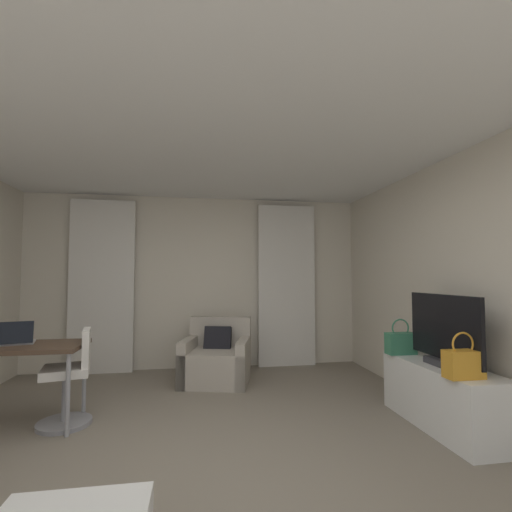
% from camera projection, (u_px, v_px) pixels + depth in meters
% --- Properties ---
extents(ground_plane, '(12.00, 12.00, 0.00)m').
position_uv_depth(ground_plane, '(199.00, 472.00, 2.59)').
color(ground_plane, gray).
extents(wall_window, '(5.12, 0.06, 2.60)m').
position_uv_depth(wall_window, '(198.00, 282.00, 5.65)').
color(wall_window, beige).
rests_on(wall_window, ground).
extents(wall_right, '(0.06, 6.12, 2.60)m').
position_uv_depth(wall_right, '(505.00, 287.00, 3.07)').
color(wall_right, beige).
rests_on(wall_right, ground).
extents(ceiling, '(5.12, 6.12, 0.06)m').
position_uv_depth(ceiling, '(202.00, 110.00, 2.73)').
color(ceiling, white).
rests_on(ceiling, wall_left).
extents(curtain_left_panel, '(0.90, 0.06, 2.50)m').
position_uv_depth(curtain_left_panel, '(102.00, 286.00, 5.29)').
color(curtain_left_panel, silver).
rests_on(curtain_left_panel, ground).
extents(curtain_right_panel, '(0.90, 0.06, 2.50)m').
position_uv_depth(curtain_right_panel, '(287.00, 285.00, 5.74)').
color(curtain_right_panel, silver).
rests_on(curtain_right_panel, ground).
extents(armchair, '(1.00, 0.96, 0.82)m').
position_uv_depth(armchair, '(216.00, 360.00, 4.81)').
color(armchair, '#B2A899').
rests_on(armchair, ground).
extents(desk, '(1.25, 0.58, 0.75)m').
position_uv_depth(desk, '(10.00, 353.00, 3.35)').
color(desk, '#4C3828').
rests_on(desk, ground).
extents(desk_chair, '(0.48, 0.48, 0.88)m').
position_uv_depth(desk_chair, '(70.00, 382.00, 3.44)').
color(desk_chair, gray).
rests_on(desk_chair, ground).
extents(laptop, '(0.37, 0.32, 0.22)m').
position_uv_depth(laptop, '(14.00, 340.00, 3.39)').
color(laptop, '#ADADB2').
rests_on(laptop, desk).
extents(tv_console, '(0.46, 1.28, 0.57)m').
position_uv_depth(tv_console, '(442.00, 396.00, 3.36)').
color(tv_console, white).
rests_on(tv_console, ground).
extents(tv_flatscreen, '(0.20, 0.93, 0.65)m').
position_uv_depth(tv_flatscreen, '(444.00, 333.00, 3.35)').
color(tv_flatscreen, '#333338').
rests_on(tv_flatscreen, tv_console).
extents(handbag_primary, '(0.30, 0.14, 0.37)m').
position_uv_depth(handbag_primary, '(401.00, 342.00, 3.84)').
color(handbag_primary, '#387F5B').
rests_on(handbag_primary, tv_console).
extents(handbag_secondary, '(0.30, 0.14, 0.37)m').
position_uv_depth(handbag_secondary, '(463.00, 363.00, 2.94)').
color(handbag_secondary, orange).
rests_on(handbag_secondary, tv_console).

